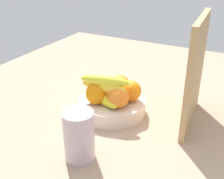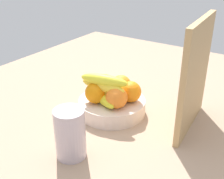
{
  "view_description": "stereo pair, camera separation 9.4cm",
  "coord_description": "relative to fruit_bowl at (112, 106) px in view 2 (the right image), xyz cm",
  "views": [
    {
      "loc": [
        77.82,
        44.84,
        53.85
      ],
      "look_at": [
        -2.56,
        2.5,
        9.22
      ],
      "focal_mm": 46.38,
      "sensor_mm": 36.0,
      "label": 1
    },
    {
      "loc": [
        73.02,
        52.92,
        53.85
      ],
      "look_at": [
        -2.56,
        2.5,
        9.22
      ],
      "focal_mm": 46.38,
      "sensor_mm": 36.0,
      "label": 2
    }
  ],
  "objects": [
    {
      "name": "ground_plane",
      "position": [
        2.56,
        -2.5,
        -4.11
      ],
      "size": [
        180.0,
        140.0,
        3.0
      ],
      "primitive_type": "cube",
      "color": "tan"
    },
    {
      "name": "cutting_board",
      "position": [
        -7.15,
        26.23,
        15.39
      ],
      "size": [
        28.06,
        3.93,
        36.0
      ],
      "primitive_type": "cube",
      "rotation": [
        0.0,
        0.0,
        0.08
      ],
      "color": "tan",
      "rests_on": "ground_plane"
    },
    {
      "name": "fruit_bowl",
      "position": [
        0.0,
        0.0,
        0.0
      ],
      "size": [
        23.89,
        23.89,
        5.22
      ],
      "primitive_type": "cylinder",
      "color": "beige",
      "rests_on": "ground_plane"
    },
    {
      "name": "thermos_tumbler",
      "position": [
        26.55,
        3.74,
        4.81
      ],
      "size": [
        8.66,
        8.66,
        14.83
      ],
      "primitive_type": "cylinder",
      "color": "#BDADB7",
      "rests_on": "ground_plane"
    },
    {
      "name": "banana_bunch",
      "position": [
        3.06,
        -1.43,
        7.91
      ],
      "size": [
        11.66,
        18.22,
        10.6
      ],
      "color": "yellow",
      "rests_on": "fruit_bowl"
    },
    {
      "name": "orange_back_right",
      "position": [
        -2.61,
        6.05,
        6.32
      ],
      "size": [
        7.42,
        7.42,
        7.42
      ],
      "primitive_type": "sphere",
      "color": "orange",
      "rests_on": "fruit_bowl"
    },
    {
      "name": "orange_back_left",
      "position": [
        3.69,
        4.32,
        6.32
      ],
      "size": [
        7.42,
        7.42,
        7.42
      ],
      "primitive_type": "sphere",
      "color": "orange",
      "rests_on": "fruit_bowl"
    },
    {
      "name": "orange_front_right",
      "position": [
        -2.64,
        -5.05,
        6.32
      ],
      "size": [
        7.42,
        7.42,
        7.42
      ],
      "primitive_type": "sphere",
      "color": "orange",
      "rests_on": "fruit_bowl"
    },
    {
      "name": "orange_center",
      "position": [
        4.78,
        -3.58,
        6.32
      ],
      "size": [
        7.42,
        7.42,
        7.42
      ],
      "primitive_type": "sphere",
      "color": "orange",
      "rests_on": "fruit_bowl"
    },
    {
      "name": "orange_front_left",
      "position": [
        -5.33,
        0.44,
        6.32
      ],
      "size": [
        7.42,
        7.42,
        7.42
      ],
      "primitive_type": "sphere",
      "color": "orange",
      "rests_on": "fruit_bowl"
    }
  ]
}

